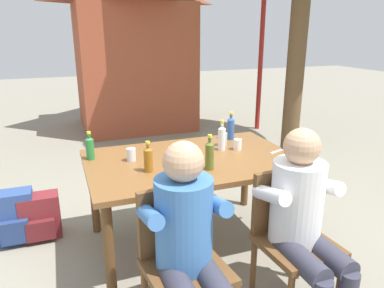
{
  "coord_description": "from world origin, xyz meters",
  "views": [
    {
      "loc": [
        -0.94,
        -2.54,
        1.73
      ],
      "look_at": [
        0.0,
        0.0,
        0.87
      ],
      "focal_mm": 34.16,
      "sensor_mm": 36.0,
      "label": 1
    }
  ],
  "objects_px": {
    "chair_near_left": "(181,255)",
    "brick_kiosk": "(133,47)",
    "bottle_blue": "(231,128)",
    "backpack_by_near_side": "(15,218)",
    "backpack_by_far_side": "(40,217)",
    "cup_glass": "(131,155)",
    "bottle_olive": "(210,155)",
    "bottle_clear": "(222,137)",
    "bottle_green": "(90,147)",
    "bottle_amber": "(148,159)",
    "cup_steel": "(223,139)",
    "chair_near_right": "(290,231)",
    "table_knife": "(281,150)",
    "lamp_post": "(264,0)",
    "dining_table": "(192,168)",
    "cup_white": "(238,144)",
    "person_in_plaid_shirt": "(304,216)",
    "person_in_white_shirt": "(189,239)"
  },
  "relations": [
    {
      "from": "chair_near_right",
      "to": "bottle_green",
      "type": "relative_size",
      "value": 3.87
    },
    {
      "from": "bottle_clear",
      "to": "bottle_green",
      "type": "height_order",
      "value": "bottle_clear"
    },
    {
      "from": "chair_near_right",
      "to": "lamp_post",
      "type": "xyz_separation_m",
      "value": [
        2.02,
        3.87,
        1.68
      ]
    },
    {
      "from": "cup_steel",
      "to": "bottle_clear",
      "type": "bearing_deg",
      "value": -120.32
    },
    {
      "from": "chair_near_right",
      "to": "bottle_green",
      "type": "xyz_separation_m",
      "value": [
        -1.11,
        1.09,
        0.36
      ]
    },
    {
      "from": "bottle_amber",
      "to": "bottle_olive",
      "type": "bearing_deg",
      "value": -15.15
    },
    {
      "from": "bottle_green",
      "to": "cup_white",
      "type": "distance_m",
      "value": 1.21
    },
    {
      "from": "bottle_olive",
      "to": "backpack_by_far_side",
      "type": "xyz_separation_m",
      "value": [
        -1.23,
        0.78,
        -0.67
      ]
    },
    {
      "from": "chair_near_left",
      "to": "person_in_plaid_shirt",
      "type": "bearing_deg",
      "value": -8.31
    },
    {
      "from": "backpack_by_far_side",
      "to": "lamp_post",
      "type": "distance_m",
      "value": 4.8
    },
    {
      "from": "dining_table",
      "to": "bottle_green",
      "type": "xyz_separation_m",
      "value": [
        -0.75,
        0.26,
        0.18
      ]
    },
    {
      "from": "person_in_plaid_shirt",
      "to": "bottle_clear",
      "type": "distance_m",
      "value": 1.08
    },
    {
      "from": "bottle_amber",
      "to": "cup_steel",
      "type": "relative_size",
      "value": 1.99
    },
    {
      "from": "bottle_green",
      "to": "table_knife",
      "type": "height_order",
      "value": "bottle_green"
    },
    {
      "from": "bottle_olive",
      "to": "cup_glass",
      "type": "relative_size",
      "value": 2.62
    },
    {
      "from": "dining_table",
      "to": "chair_near_left",
      "type": "xyz_separation_m",
      "value": [
        -0.38,
        -0.83,
        -0.18
      ]
    },
    {
      "from": "cup_steel",
      "to": "lamp_post",
      "type": "height_order",
      "value": "lamp_post"
    },
    {
      "from": "person_in_white_shirt",
      "to": "bottle_olive",
      "type": "bearing_deg",
      "value": 59.14
    },
    {
      "from": "person_in_plaid_shirt",
      "to": "cup_steel",
      "type": "xyz_separation_m",
      "value": [
        0.0,
        1.16,
        0.15
      ]
    },
    {
      "from": "person_in_plaid_shirt",
      "to": "brick_kiosk",
      "type": "height_order",
      "value": "brick_kiosk"
    },
    {
      "from": "chair_near_left",
      "to": "chair_near_right",
      "type": "distance_m",
      "value": 0.74
    },
    {
      "from": "table_knife",
      "to": "chair_near_right",
      "type": "bearing_deg",
      "value": -118.26
    },
    {
      "from": "backpack_by_far_side",
      "to": "bottle_clear",
      "type": "bearing_deg",
      "value": -14.99
    },
    {
      "from": "dining_table",
      "to": "bottle_clear",
      "type": "height_order",
      "value": "bottle_clear"
    },
    {
      "from": "backpack_by_far_side",
      "to": "person_in_white_shirt",
      "type": "bearing_deg",
      "value": -60.49
    },
    {
      "from": "bottle_amber",
      "to": "cup_glass",
      "type": "height_order",
      "value": "bottle_amber"
    },
    {
      "from": "bottle_blue",
      "to": "backpack_by_near_side",
      "type": "xyz_separation_m",
      "value": [
        -1.91,
        0.15,
        -0.64
      ]
    },
    {
      "from": "lamp_post",
      "to": "chair_near_right",
      "type": "bearing_deg",
      "value": -117.54
    },
    {
      "from": "backpack_by_near_side",
      "to": "cup_white",
      "type": "bearing_deg",
      "value": -13.68
    },
    {
      "from": "chair_near_left",
      "to": "brick_kiosk",
      "type": "xyz_separation_m",
      "value": [
        0.76,
        4.86,
        0.92
      ]
    },
    {
      "from": "bottle_amber",
      "to": "dining_table",
      "type": "bearing_deg",
      "value": 20.81
    },
    {
      "from": "bottle_green",
      "to": "backpack_by_far_side",
      "type": "distance_m",
      "value": 0.83
    },
    {
      "from": "bottle_green",
      "to": "table_knife",
      "type": "relative_size",
      "value": 0.97
    },
    {
      "from": "dining_table",
      "to": "cup_white",
      "type": "relative_size",
      "value": 17.89
    },
    {
      "from": "backpack_by_far_side",
      "to": "cup_glass",
      "type": "bearing_deg",
      "value": -28.64
    },
    {
      "from": "lamp_post",
      "to": "bottle_olive",
      "type": "bearing_deg",
      "value": -125.39
    },
    {
      "from": "chair_near_right",
      "to": "bottle_green",
      "type": "distance_m",
      "value": 1.6
    },
    {
      "from": "person_in_plaid_shirt",
      "to": "cup_white",
      "type": "distance_m",
      "value": 1.03
    },
    {
      "from": "dining_table",
      "to": "person_in_plaid_shirt",
      "type": "relative_size",
      "value": 1.39
    },
    {
      "from": "person_in_plaid_shirt",
      "to": "cup_white",
      "type": "xyz_separation_m",
      "value": [
        0.07,
        1.02,
        0.14
      ]
    },
    {
      "from": "dining_table",
      "to": "lamp_post",
      "type": "relative_size",
      "value": 0.53
    },
    {
      "from": "cup_white",
      "to": "cup_steel",
      "type": "bearing_deg",
      "value": 114.76
    },
    {
      "from": "bottle_amber",
      "to": "lamp_post",
      "type": "relative_size",
      "value": 0.07
    },
    {
      "from": "backpack_by_far_side",
      "to": "chair_near_right",
      "type": "bearing_deg",
      "value": -40.9
    },
    {
      "from": "chair_near_left",
      "to": "bottle_olive",
      "type": "bearing_deg",
      "value": 53.99
    },
    {
      "from": "bottle_olive",
      "to": "backpack_by_near_side",
      "type": "height_order",
      "value": "bottle_olive"
    },
    {
      "from": "table_knife",
      "to": "lamp_post",
      "type": "relative_size",
      "value": 0.07
    },
    {
      "from": "dining_table",
      "to": "table_knife",
      "type": "relative_size",
      "value": 7.07
    },
    {
      "from": "cup_glass",
      "to": "cup_steel",
      "type": "xyz_separation_m",
      "value": [
        0.83,
        0.11,
        0.01
      ]
    },
    {
      "from": "bottle_clear",
      "to": "bottle_olive",
      "type": "relative_size",
      "value": 0.98
    }
  ]
}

